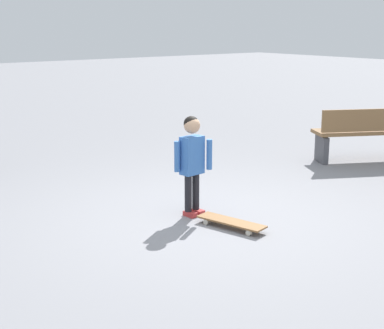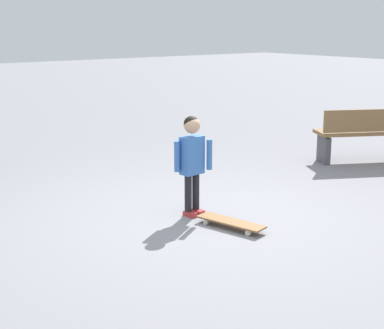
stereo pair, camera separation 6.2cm
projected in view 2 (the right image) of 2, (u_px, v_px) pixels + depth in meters
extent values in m
plane|color=gray|center=(213.00, 219.00, 6.05)|extent=(50.00, 50.00, 0.00)
cylinder|color=black|center=(196.00, 192.00, 6.18)|extent=(0.08, 0.08, 0.42)
cube|color=#B73333|center=(198.00, 212.00, 6.21)|extent=(0.09, 0.16, 0.05)
cylinder|color=black|center=(188.00, 194.00, 6.11)|extent=(0.08, 0.08, 0.42)
cube|color=#B73333|center=(190.00, 214.00, 6.14)|extent=(0.09, 0.16, 0.05)
cube|color=#386BB7|center=(192.00, 155.00, 6.04)|extent=(0.25, 0.16, 0.40)
cylinder|color=#386BB7|center=(209.00, 155.00, 6.08)|extent=(0.06, 0.06, 0.32)
cylinder|color=#386BB7|center=(177.00, 156.00, 5.99)|extent=(0.06, 0.06, 0.32)
sphere|color=tan|center=(192.00, 125.00, 5.97)|extent=(0.17, 0.17, 0.17)
sphere|color=black|center=(191.00, 124.00, 5.97)|extent=(0.16, 0.16, 0.16)
cube|color=olive|center=(231.00, 222.00, 5.78)|extent=(0.36, 0.75, 0.02)
cube|color=#B7B7BC|center=(252.00, 229.00, 5.62)|extent=(0.11, 0.06, 0.02)
cube|color=#B7B7BC|center=(210.00, 218.00, 5.94)|extent=(0.11, 0.06, 0.02)
cylinder|color=beige|center=(257.00, 229.00, 5.69)|extent=(0.04, 0.06, 0.06)
cylinder|color=beige|center=(248.00, 233.00, 5.57)|extent=(0.04, 0.06, 0.06)
cylinder|color=beige|center=(215.00, 218.00, 6.00)|extent=(0.04, 0.06, 0.06)
cylinder|color=beige|center=(206.00, 222.00, 5.88)|extent=(0.04, 0.06, 0.06)
cube|color=brown|center=(370.00, 132.00, 8.51)|extent=(1.62, 1.14, 0.05)
cube|color=brown|center=(377.00, 120.00, 8.27)|extent=(1.43, 0.79, 0.32)
cube|color=#4C4C51|center=(324.00, 149.00, 8.46)|extent=(0.24, 0.35, 0.39)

